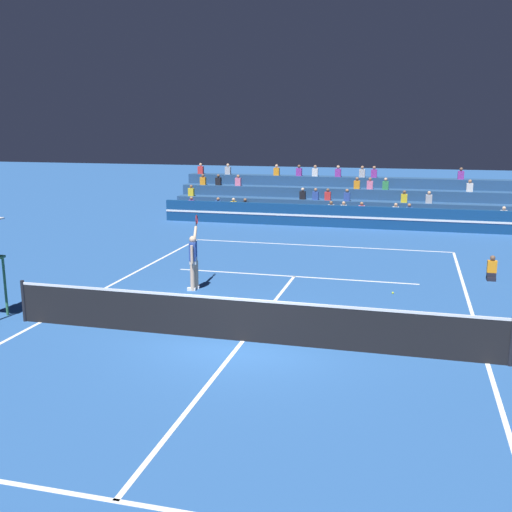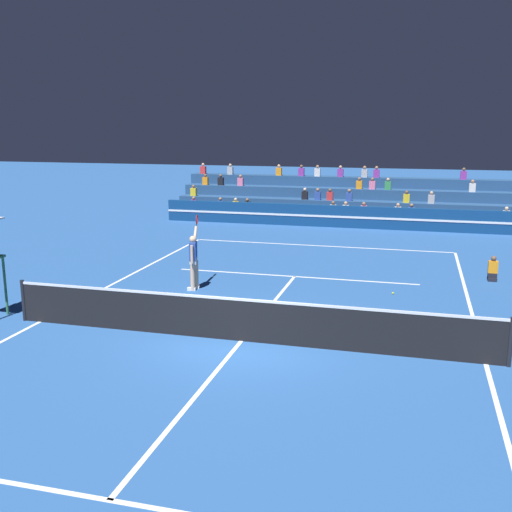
% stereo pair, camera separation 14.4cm
% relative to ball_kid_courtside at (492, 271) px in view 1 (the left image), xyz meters
% --- Properties ---
extents(ground_plane, '(120.00, 120.00, 0.00)m').
position_rel_ball_kid_courtside_xyz_m(ground_plane, '(-6.43, -7.58, -0.33)').
color(ground_plane, '#285699').
extents(court_lines, '(11.10, 23.90, 0.01)m').
position_rel_ball_kid_courtside_xyz_m(court_lines, '(-6.43, -7.58, -0.33)').
color(court_lines, white).
rests_on(court_lines, ground).
extents(tennis_net, '(12.00, 0.10, 1.10)m').
position_rel_ball_kid_courtside_xyz_m(tennis_net, '(-6.43, -7.58, 0.21)').
color(tennis_net, black).
rests_on(tennis_net, ground).
extents(sponsor_banner_wall, '(18.00, 0.26, 1.10)m').
position_rel_ball_kid_courtside_xyz_m(sponsor_banner_wall, '(-6.43, 9.26, 0.22)').
color(sponsor_banner_wall, navy).
rests_on(sponsor_banner_wall, ground).
extents(bleacher_stand, '(18.26, 3.80, 2.83)m').
position_rel_ball_kid_courtside_xyz_m(bleacher_stand, '(-6.44, 12.43, 0.50)').
color(bleacher_stand, navy).
rests_on(bleacher_stand, ground).
extents(ball_kid_courtside, '(0.30, 0.36, 0.84)m').
position_rel_ball_kid_courtside_xyz_m(ball_kid_courtside, '(0.00, 0.00, 0.00)').
color(ball_kid_courtside, black).
rests_on(ball_kid_courtside, ground).
extents(tennis_player, '(0.35, 1.32, 2.30)m').
position_rel_ball_kid_courtside_xyz_m(tennis_player, '(-9.15, -3.54, 0.65)').
color(tennis_player, beige).
rests_on(tennis_player, ground).
extents(tennis_ball, '(0.07, 0.07, 0.07)m').
position_rel_ball_kid_courtside_xyz_m(tennis_ball, '(-3.10, -2.51, -0.30)').
color(tennis_ball, '#C6DB33').
rests_on(tennis_ball, ground).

